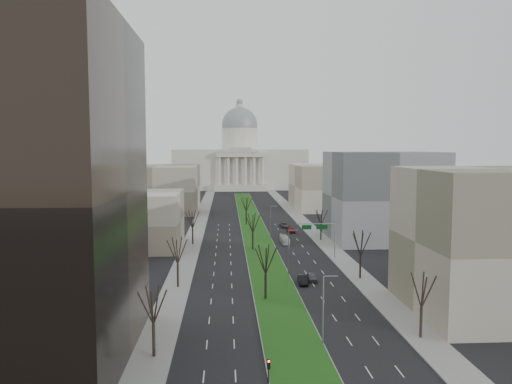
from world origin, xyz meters
name	(u,v)px	position (x,y,z in m)	size (l,w,h in m)	color
ground	(252,225)	(0.00, 120.00, 0.00)	(600.00, 600.00, 0.00)	black
median	(253,225)	(0.00, 118.99, 0.10)	(8.00, 222.03, 0.20)	#999993
sidewalk_left	(193,239)	(-17.50, 95.00, 0.07)	(5.00, 330.00, 0.15)	gray
sidewalk_right	(320,238)	(17.50, 95.00, 0.07)	(5.00, 330.00, 0.15)	gray
capitol	(240,162)	(0.00, 269.59, 16.31)	(80.00, 46.00, 55.00)	beige
building_beige_left	(128,220)	(-33.00, 85.00, 7.00)	(26.00, 22.00, 14.00)	tan
building_tan_right	(499,241)	(33.00, 32.00, 11.00)	(26.00, 24.00, 22.00)	gray
building_grey_right	(382,196)	(34.00, 92.00, 12.00)	(28.00, 26.00, 24.00)	#5B5D5F
building_far_left	(160,188)	(-35.00, 160.00, 9.00)	(30.00, 40.00, 18.00)	gray
building_far_right	(330,186)	(35.00, 165.00, 9.00)	(30.00, 40.00, 18.00)	tan
tree_left_near	(153,304)	(-17.20, 18.00, 6.61)	(5.10, 5.10, 9.18)	black
tree_left_mid	(177,249)	(-17.20, 48.00, 7.00)	(5.40, 5.40, 9.72)	black
tree_left_far	(192,219)	(-17.20, 88.00, 6.84)	(5.28, 5.28, 9.50)	black
tree_right_near	(422,289)	(17.20, 22.00, 6.69)	(5.16, 5.16, 9.29)	black
tree_right_mid	(361,242)	(17.20, 52.00, 7.16)	(5.52, 5.52, 9.94)	black
tree_right_far	(321,217)	(17.20, 92.00, 6.53)	(5.04, 5.04, 9.07)	black
tree_median_a	(266,258)	(-2.00, 40.00, 7.00)	(5.40, 5.40, 9.72)	black
tree_median_b	(253,222)	(-2.00, 80.00, 7.00)	(5.40, 5.40, 9.72)	black
tree_median_c	(246,204)	(-2.00, 120.00, 7.00)	(5.40, 5.40, 9.72)	black
streetlamp_median_a	(324,310)	(3.76, 20.00, 4.81)	(1.90, 0.20, 9.16)	gray
streetlamp_median_b	(289,252)	(3.76, 55.00, 4.81)	(1.90, 0.20, 9.16)	gray
streetlamp_median_c	(271,222)	(3.76, 95.00, 4.81)	(1.90, 0.20, 9.16)	gray
traffic_signal_median	(269,374)	(-4.30, 6.93, 2.79)	(0.32, 0.41, 4.30)	#2D2D30
mast_arm_signs	(323,232)	(13.49, 70.03, 6.11)	(9.12, 0.24, 8.09)	gray
car_grey_near	(312,277)	(7.68, 51.16, 0.72)	(1.69, 4.21, 1.44)	#56585F
car_black	(303,280)	(5.62, 49.07, 0.80)	(1.70, 4.88, 1.61)	black
car_red	(291,230)	(10.61, 104.59, 0.74)	(2.08, 5.12, 1.49)	maroon
car_grey_far	(284,225)	(9.87, 114.59, 0.71)	(2.34, 5.08, 1.41)	#44454B
box_van	(285,240)	(6.84, 88.03, 1.03)	(1.74, 7.43, 2.07)	silver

